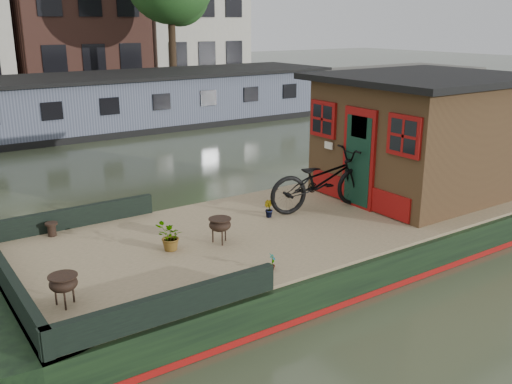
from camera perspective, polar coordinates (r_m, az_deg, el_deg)
ground at (r=11.11m, az=8.27°, el=-4.99°), size 120.00×120.00×0.00m
houseboat_hull at (r=10.21m, az=2.77°, el=-5.17°), size 14.01×4.02×0.60m
houseboat_deck at (r=10.90m, az=8.41°, el=-1.93°), size 11.80×3.80×0.05m
bow_bulwark at (r=8.45m, az=-17.99°, el=-6.79°), size 3.00×4.00×0.35m
cabin at (r=12.14m, az=16.33°, el=5.61°), size 4.00×3.50×2.42m
bicycle at (r=10.76m, az=6.60°, el=1.19°), size 2.26×1.09×1.14m
potted_plant_b at (r=10.36m, az=1.25°, el=-1.70°), size 0.15×0.18×0.31m
potted_plant_c at (r=8.94m, az=-8.59°, el=-4.46°), size 0.54×0.52×0.46m
potted_plant_e at (r=8.20m, az=1.63°, el=-6.99°), size 0.16×0.16×0.26m
brazier_front at (r=7.59m, az=-18.64°, el=-9.31°), size 0.47×0.47×0.42m
brazier_rear at (r=9.17m, az=-3.61°, el=-3.87°), size 0.41×0.41×0.42m
bollard_port at (r=10.06m, az=-19.75°, el=-3.53°), size 0.20×0.20×0.23m
bollard_stbd at (r=7.24m, az=-8.62°, el=-10.86°), size 0.17×0.17×0.20m
far_houseboat at (r=22.88m, az=-16.17°, el=8.27°), size 20.40×4.40×2.11m
quay at (r=29.14m, az=-20.24°, el=8.56°), size 60.00×6.00×0.90m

